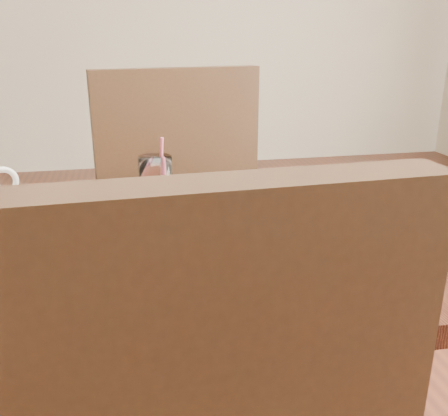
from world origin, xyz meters
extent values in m
cube|color=black|center=(0.00, 0.00, 0.73)|extent=(1.20, 0.80, 0.04)
cylinder|color=black|center=(0.55, 0.35, 0.35)|extent=(0.05, 0.05, 0.71)
cube|color=black|center=(0.03, 0.71, 0.49)|extent=(0.56, 0.56, 0.05)
cube|color=black|center=(0.07, 0.49, 0.78)|extent=(0.48, 0.13, 0.53)
cylinder|color=black|center=(0.20, 0.94, 0.23)|extent=(0.04, 0.04, 0.47)
cylinder|color=black|center=(-0.21, 0.87, 0.23)|extent=(0.04, 0.04, 0.47)
cylinder|color=black|center=(0.27, 0.54, 0.23)|extent=(0.04, 0.04, 0.47)
cylinder|color=black|center=(-0.14, 0.47, 0.23)|extent=(0.04, 0.04, 0.47)
torus|color=black|center=(0.09, -0.06, 0.77)|extent=(0.29, 0.29, 0.01)
ellipsoid|color=silver|center=(0.09, -0.06, 0.83)|extent=(0.24, 0.22, 0.03)
cube|color=silver|center=(-0.24, -0.08, 0.75)|extent=(0.18, 0.12, 0.01)
cylinder|color=white|center=(-0.02, 0.17, 0.81)|extent=(0.08, 0.08, 0.12)
cylinder|color=white|center=(-0.02, 0.17, 0.78)|extent=(0.07, 0.07, 0.05)
cylinder|color=#F65D86|center=(-0.01, 0.17, 0.84)|extent=(0.02, 0.04, 0.16)
torus|color=white|center=(-0.37, 0.26, 0.81)|extent=(0.07, 0.04, 0.07)
camera|label=1|loc=(-0.09, -0.92, 1.13)|focal=40.00mm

